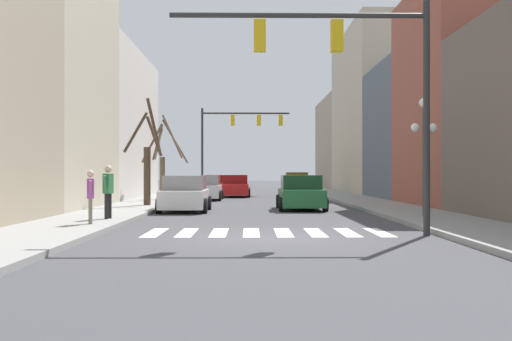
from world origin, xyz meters
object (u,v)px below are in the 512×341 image
traffic_signal_far (234,130)px  car_parked_right_far (296,184)px  car_at_intersection (215,185)px  street_tree_left_mid (163,162)px  street_tree_left_near (148,161)px  car_parked_left_far (236,186)px  car_driving_away_lane (185,195)px  car_parked_right_mid (205,188)px  pedestrian_crossing_street (90,192)px  pedestrian_near_right_corner (108,187)px  traffic_signal_near (352,65)px  car_parked_right_near (301,193)px  street_lamp_right_corner (424,132)px

traffic_signal_far → car_parked_right_far: size_ratio=1.65×
car_at_intersection → traffic_signal_far: bearing=-144.0°
street_tree_left_mid → street_tree_left_near: 6.71m
car_parked_left_far → car_driving_away_lane: 16.39m
traffic_signal_far → car_parked_right_mid: 10.82m
traffic_signal_far → pedestrian_crossing_street: size_ratio=4.34×
pedestrian_crossing_street → pedestrian_near_right_corner: size_ratio=0.90×
pedestrian_crossing_street → street_tree_left_mid: (-0.35, 17.32, 1.25)m
pedestrian_crossing_street → car_parked_left_far: bearing=156.5°
car_parked_right_far → car_at_intersection: bearing=84.5°
car_at_intersection → car_parked_right_mid: bearing=-179.6°
car_parked_left_far → pedestrian_near_right_corner: 22.66m
traffic_signal_near → car_parked_right_far: size_ratio=1.65×
traffic_signal_far → car_at_intersection: traffic_signal_far is taller
car_parked_right_near → car_driving_away_lane: (-5.16, -1.34, -0.01)m
car_parked_right_mid → car_parked_right_far: bearing=-30.0°
traffic_signal_near → street_lamp_right_corner: size_ratio=1.66×
traffic_signal_near → street_tree_left_mid: 21.06m
traffic_signal_near → car_driving_away_lane: (-5.54, 10.13, -3.83)m
car_at_intersection → street_tree_left_mid: size_ratio=0.93×
pedestrian_crossing_street → traffic_signal_far: bearing=158.3°
traffic_signal_far → car_driving_away_lane: 21.46m
car_parked_right_mid → car_at_intersection: (-0.09, 12.04, -0.00)m
pedestrian_crossing_street → street_tree_left_near: (-0.10, 10.61, 1.15)m
traffic_signal_far → car_at_intersection: 5.13m
car_parked_right_far → traffic_signal_far: bearing=107.5°
traffic_signal_far → pedestrian_near_right_corner: size_ratio=3.91×
car_parked_left_far → car_driving_away_lane: (-1.81, -16.29, 0.00)m
street_lamp_right_corner → car_at_intersection: (-9.05, 28.19, -2.40)m
street_lamp_right_corner → street_tree_left_near: (-11.05, 7.56, -0.87)m
traffic_signal_near → car_parked_left_far: 26.96m
pedestrian_near_right_corner → car_driving_away_lane: bearing=170.0°
car_parked_left_far → car_parked_right_far: bearing=142.6°
car_parked_left_far → street_tree_left_near: size_ratio=0.88×
car_parked_right_mid → street_tree_left_near: street_tree_left_near is taller
street_lamp_right_corner → pedestrian_crossing_street: street_lamp_right_corner is taller
car_parked_right_far → street_tree_left_mid: street_tree_left_mid is taller
traffic_signal_far → street_tree_left_near: 18.95m
street_lamp_right_corner → car_at_intersection: street_lamp_right_corner is taller
pedestrian_crossing_street → traffic_signal_near: bearing=59.7°
car_at_intersection → car_driving_away_lane: bearing=-179.8°
car_parked_left_far → street_tree_left_mid: street_tree_left_mid is taller
street_tree_left_near → car_at_intersection: bearing=84.5°
car_at_intersection → pedestrian_crossing_street: 31.30m
traffic_signal_near → car_driving_away_lane: 12.16m
pedestrian_near_right_corner → street_tree_left_mid: street_tree_left_mid is taller
car_parked_right_far → car_driving_away_lane: car_parked_right_far is taller
car_parked_right_mid → pedestrian_crossing_street: bearing=174.1°
traffic_signal_far → car_at_intersection: (-1.62, 2.24, -4.32)m
pedestrian_near_right_corner → street_tree_left_mid: bearing=-170.9°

